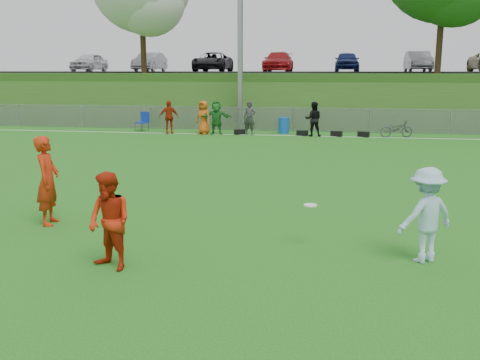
% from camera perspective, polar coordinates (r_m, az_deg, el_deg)
% --- Properties ---
extents(ground, '(120.00, 120.00, 0.00)m').
position_cam_1_polar(ground, '(9.41, -3.05, -8.42)').
color(ground, '#166815').
rests_on(ground, ground).
extents(sideline_far, '(60.00, 0.10, 0.01)m').
position_cam_1_polar(sideline_far, '(26.89, 5.36, 4.73)').
color(sideline_far, white).
rests_on(sideline_far, ground).
extents(fence, '(58.00, 0.06, 1.30)m').
position_cam_1_polar(fence, '(28.80, 5.69, 6.47)').
color(fence, gray).
rests_on(fence, ground).
extents(light_pole, '(1.20, 0.40, 12.15)m').
position_cam_1_polar(light_pole, '(30.04, 0.02, 18.32)').
color(light_pole, gray).
rests_on(light_pole, ground).
extents(berm, '(120.00, 18.00, 3.00)m').
position_cam_1_polar(berm, '(39.71, 6.84, 9.10)').
color(berm, '#285217').
rests_on(berm, ground).
extents(parking_lot, '(120.00, 12.00, 0.10)m').
position_cam_1_polar(parking_lot, '(41.67, 7.03, 11.34)').
color(parking_lot, black).
rests_on(parking_lot, berm).
extents(car_row, '(32.04, 5.18, 1.44)m').
position_cam_1_polar(car_row, '(40.74, 5.31, 12.46)').
color(car_row, silver).
rests_on(car_row, parking_lot).
extents(spectator_row, '(8.36, 0.84, 1.69)m').
position_cam_1_polar(spectator_row, '(27.19, -1.10, 6.65)').
color(spectator_row, '#A2290B').
rests_on(spectator_row, ground).
extents(gear_bags, '(6.77, 0.46, 0.26)m').
position_cam_1_polar(gear_bags, '(26.92, 7.46, 4.96)').
color(gear_bags, black).
rests_on(gear_bags, ground).
extents(player_red_left, '(0.57, 0.76, 1.89)m').
position_cam_1_polar(player_red_left, '(11.95, -19.83, -0.06)').
color(player_red_left, red).
rests_on(player_red_left, ground).
extents(player_red_center, '(0.98, 0.91, 1.62)m').
position_cam_1_polar(player_red_center, '(8.97, -13.74, -4.32)').
color(player_red_center, red).
rests_on(player_red_center, ground).
extents(player_blue, '(1.22, 1.07, 1.64)m').
position_cam_1_polar(player_blue, '(9.59, 19.23, -3.56)').
color(player_blue, '#A4CFE3').
rests_on(player_blue, ground).
extents(frisbee, '(0.25, 0.25, 0.02)m').
position_cam_1_polar(frisbee, '(9.89, 7.52, -2.68)').
color(frisbee, white).
rests_on(frisbee, ground).
extents(recycling_bin, '(0.62, 0.62, 0.81)m').
position_cam_1_polar(recycling_bin, '(27.87, 4.68, 5.82)').
color(recycling_bin, '#104DB2').
rests_on(recycling_bin, ground).
extents(camp_chair, '(0.73, 0.74, 1.02)m').
position_cam_1_polar(camp_chair, '(29.35, -10.39, 5.75)').
color(camp_chair, '#0E2B9E').
rests_on(camp_chair, ground).
extents(bicycle, '(1.70, 0.96, 0.84)m').
position_cam_1_polar(bicycle, '(27.15, 16.35, 5.27)').
color(bicycle, '#333235').
rests_on(bicycle, ground).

